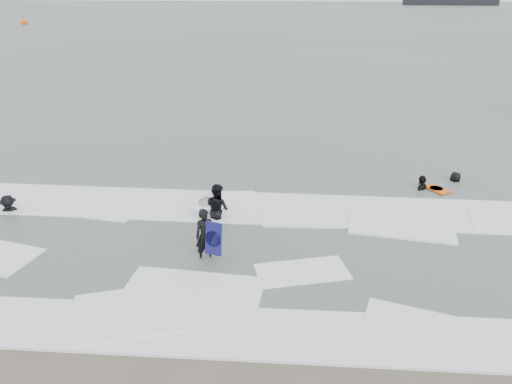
# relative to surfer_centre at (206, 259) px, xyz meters

# --- Properties ---
(ground) EXTENTS (320.00, 320.00, 0.00)m
(ground) POSITION_rel_surfer_centre_xyz_m (1.21, -2.53, 0.00)
(ground) COLOR brown
(ground) RESTS_ON ground
(sea) EXTENTS (320.00, 320.00, 0.00)m
(sea) POSITION_rel_surfer_centre_xyz_m (1.21, 77.47, 0.06)
(sea) COLOR #47544C
(sea) RESTS_ON ground
(surfer_centre) EXTENTS (0.70, 0.60, 1.61)m
(surfer_centre) POSITION_rel_surfer_centre_xyz_m (0.00, 0.00, 0.00)
(surfer_centre) COLOR black
(surfer_centre) RESTS_ON ground
(surfer_wading) EXTENTS (1.11, 1.06, 1.80)m
(surfer_wading) POSITION_rel_surfer_centre_xyz_m (-0.10, 2.65, 0.00)
(surfer_wading) COLOR black
(surfer_wading) RESTS_ON ground
(surfer_breaker) EXTENTS (1.12, 0.87, 1.53)m
(surfer_breaker) POSITION_rel_surfer_centre_xyz_m (-7.26, 2.37, 0.00)
(surfer_breaker) COLOR black
(surfer_breaker) RESTS_ON ground
(surfer_right_near) EXTENTS (0.90, 1.08, 1.72)m
(surfer_right_near) POSITION_rel_surfer_centre_xyz_m (7.27, 5.80, 0.00)
(surfer_right_near) COLOR black
(surfer_right_near) RESTS_ON ground
(surfer_right_far) EXTENTS (0.90, 0.88, 1.56)m
(surfer_right_far) POSITION_rel_surfer_centre_xyz_m (8.75, 6.69, 0.00)
(surfer_right_far) COLOR black
(surfer_right_far) RESTS_ON ground
(surf_foam) EXTENTS (30.03, 9.06, 0.09)m
(surf_foam) POSITION_rel_surfer_centre_xyz_m (1.21, 1.17, 0.04)
(surf_foam) COLOR white
(surf_foam) RESTS_ON ground
(bodyboards) EXTENTS (9.13, 6.62, 1.25)m
(bodyboards) POSITION_rel_surfer_centre_xyz_m (2.54, 2.73, 0.50)
(bodyboards) COLOR #100F4A
(bodyboards) RESTS_ON ground
(buoy) EXTENTS (1.00, 1.00, 1.65)m
(buoy) POSITION_rel_surfer_centre_xyz_m (-43.75, 71.36, 0.42)
(buoy) COLOR #E7510A
(buoy) RESTS_ON ground
(vessel_horizon) EXTENTS (24.88, 4.44, 3.38)m
(vessel_horizon) POSITION_rel_surfer_centre_xyz_m (42.71, 138.81, 1.26)
(vessel_horizon) COLOR black
(vessel_horizon) RESTS_ON ground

